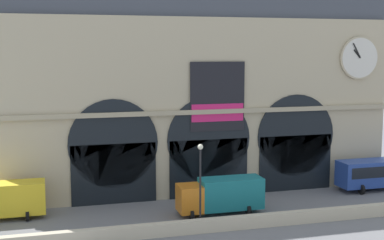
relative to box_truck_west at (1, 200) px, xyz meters
name	(u,v)px	position (x,y,z in m)	size (l,w,h in m)	color
ground_plane	(225,211)	(19.04, -2.80, -1.70)	(200.00, 200.00, 0.00)	slate
quay_parapet_wall	(245,222)	(19.04, -7.67, -1.18)	(90.00, 0.70, 1.04)	beige
station_building	(203,90)	(19.07, 4.38, 8.53)	(38.66, 4.77, 21.13)	#BCAD8C
box_truck_west	(1,200)	(0.00, 0.00, 0.00)	(7.50, 2.91, 3.12)	red
box_truck_center	(221,195)	(18.43, -3.40, 0.00)	(7.50, 2.91, 3.12)	orange
street_lamp_quayside	(200,175)	(15.51, -6.87, 2.71)	(0.44, 0.44, 6.90)	black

